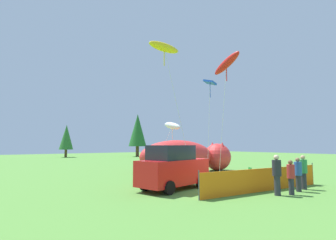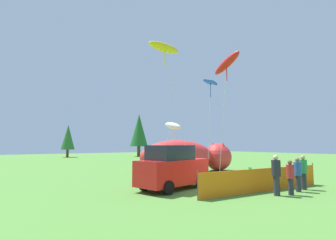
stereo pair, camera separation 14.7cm
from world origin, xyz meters
The scene contains 15 objects.
ground_plane centered at (0.00, 0.00, 0.00)m, with size 120.00×120.00×0.00m, color #548C38.
parked_car centered at (-2.31, 0.62, 1.15)m, with size 4.58×2.58×2.36m.
folding_chair centered at (4.23, 0.35, 0.50)m, with size 0.65×0.65×0.85m.
inflatable_cat centered at (3.84, 6.76, 1.27)m, with size 9.03×3.88×2.76m.
safety_fence centered at (1.21, -2.64, 0.59)m, with size 8.70×0.84×1.29m.
spectator_in_yellow_shirt centered at (0.63, -3.66, 1.04)m, with size 0.42×0.42×1.91m.
spectator_in_white_shirt centered at (3.33, -3.58, 0.99)m, with size 0.40×0.40×1.82m.
spectator_in_green_shirt centered at (2.43, -3.75, 0.94)m, with size 0.38×0.38×1.73m.
spectator_in_grey_shirt centered at (1.28, -3.99, 0.90)m, with size 0.36×0.36×1.65m.
kite_white_ghost centered at (3.58, 8.37, 4.10)m, with size 2.36×2.25×4.67m.
kite_yellow_hero centered at (-0.78, 3.58, 9.08)m, with size 2.90×1.72×9.48m.
kite_red_lizard centered at (3.59, 1.82, 8.30)m, with size 1.29×3.15×9.04m.
kite_blue_box centered at (4.76, 4.65, 7.50)m, with size 1.15×1.17×7.88m.
horizon_tree_east centered at (15.14, 34.83, 5.19)m, with size 3.54×3.54×8.46m.
horizon_tree_west centered at (2.85, 39.98, 3.71)m, with size 2.53×2.53×6.04m.
Camera 1 is at (-11.06, -10.71, 2.41)m, focal length 28.00 mm.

